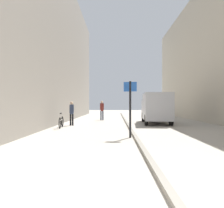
{
  "coord_description": "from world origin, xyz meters",
  "views": [
    {
      "loc": [
        0.67,
        -2.75,
        1.55
      ],
      "look_at": [
        0.43,
        11.88,
        1.55
      ],
      "focal_mm": 34.46,
      "sensor_mm": 36.0,
      "label": 1
    }
  ],
  "objects_px": {
    "delivery_van": "(156,107)",
    "bicycle_leaning": "(61,122)",
    "pedestrian_main_foreground": "(72,112)",
    "pedestrian_mid_block": "(102,109)",
    "street_sign_post": "(130,104)"
  },
  "relations": [
    {
      "from": "delivery_van",
      "to": "bicycle_leaning",
      "type": "bearing_deg",
      "value": -151.09
    },
    {
      "from": "pedestrian_main_foreground",
      "to": "delivery_van",
      "type": "height_order",
      "value": "delivery_van"
    },
    {
      "from": "pedestrian_main_foreground",
      "to": "pedestrian_mid_block",
      "type": "bearing_deg",
      "value": 87.61
    },
    {
      "from": "pedestrian_mid_block",
      "to": "street_sign_post",
      "type": "xyz_separation_m",
      "value": [
        1.98,
        -10.67,
        0.47
      ]
    },
    {
      "from": "pedestrian_main_foreground",
      "to": "bicycle_leaning",
      "type": "distance_m",
      "value": 1.7
    },
    {
      "from": "delivery_van",
      "to": "street_sign_post",
      "type": "height_order",
      "value": "street_sign_post"
    },
    {
      "from": "pedestrian_main_foreground",
      "to": "street_sign_post",
      "type": "relative_size",
      "value": 0.67
    },
    {
      "from": "pedestrian_mid_block",
      "to": "delivery_van",
      "type": "relative_size",
      "value": 0.37
    },
    {
      "from": "bicycle_leaning",
      "to": "delivery_van",
      "type": "bearing_deg",
      "value": 19.69
    },
    {
      "from": "pedestrian_mid_block",
      "to": "street_sign_post",
      "type": "distance_m",
      "value": 10.86
    },
    {
      "from": "delivery_van",
      "to": "pedestrian_mid_block",
      "type": "bearing_deg",
      "value": 146.27
    },
    {
      "from": "pedestrian_main_foreground",
      "to": "pedestrian_mid_block",
      "type": "height_order",
      "value": "pedestrian_mid_block"
    },
    {
      "from": "pedestrian_main_foreground",
      "to": "bicycle_leaning",
      "type": "height_order",
      "value": "pedestrian_main_foreground"
    },
    {
      "from": "delivery_van",
      "to": "street_sign_post",
      "type": "xyz_separation_m",
      "value": [
        -2.53,
        -7.23,
        0.27
      ]
    },
    {
      "from": "pedestrian_main_foreground",
      "to": "delivery_van",
      "type": "relative_size",
      "value": 0.34
    }
  ]
}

